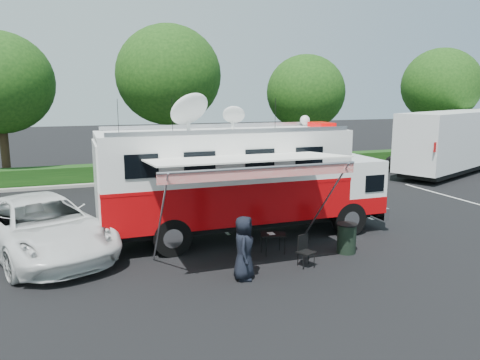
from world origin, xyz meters
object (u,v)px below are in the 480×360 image
object	(u,v)px
trash_bin	(347,238)
white_suv	(43,254)
folding_table	(273,235)
command_truck	(243,179)
semi_trailer	(460,140)

from	to	relation	value
trash_bin	white_suv	bearing A→B (deg)	161.35
white_suv	trash_bin	bearing A→B (deg)	-39.69
folding_table	trash_bin	distance (m)	2.31
folding_table	command_truck	bearing A→B (deg)	97.32
command_truck	trash_bin	size ratio (longest dim) A/B	10.54
folding_table	trash_bin	xyz separation A→B (m)	(2.21, -0.68, -0.12)
command_truck	semi_trailer	distance (m)	19.26
white_suv	trash_bin	world-z (taller)	trash_bin
command_truck	semi_trailer	bearing A→B (deg)	24.97
white_suv	folding_table	distance (m)	7.18
semi_trailer	trash_bin	bearing A→B (deg)	-144.05
white_suv	trash_bin	distance (m)	9.47
white_suv	trash_bin	size ratio (longest dim) A/B	6.87
trash_bin	semi_trailer	size ratio (longest dim) A/B	0.08
command_truck	trash_bin	world-z (taller)	command_truck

